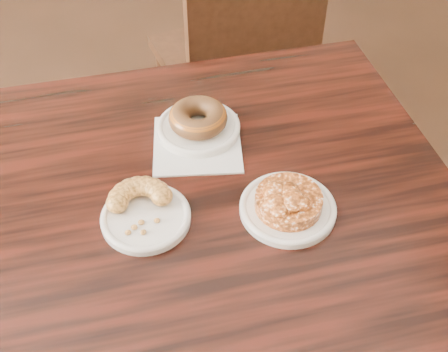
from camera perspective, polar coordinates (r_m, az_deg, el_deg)
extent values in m
cube|color=black|center=(1.29, -0.10, -13.48)|extent=(0.86, 0.86, 0.75)
cube|color=silver|center=(1.09, -2.73, 3.25)|extent=(0.19, 0.19, 0.00)
cylinder|color=white|center=(1.11, -2.61, 4.91)|extent=(0.16, 0.16, 0.01)
cylinder|color=silver|center=(0.96, -7.93, -4.23)|extent=(0.15, 0.15, 0.01)
cylinder|color=silver|center=(0.97, 6.48, -3.31)|extent=(0.17, 0.17, 0.01)
torus|color=#8A3D14|center=(1.09, -2.65, 5.95)|extent=(0.12, 0.12, 0.04)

